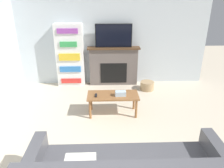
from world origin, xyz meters
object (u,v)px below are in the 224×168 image
Objects in this scene: tv at (114,36)px; storage_basket at (147,86)px; bookshelf at (70,56)px; fireplace at (114,66)px; coffee_table at (113,97)px.

tv reaches higher than storage_basket.
storage_basket is (0.89, -0.42, -1.26)m from tv.
bookshelf is at bearing -179.88° from tv.
bookshelf is (-1.18, -0.02, 0.31)m from fireplace.
tv reaches higher than coffee_table.
coffee_table is 1.58m from storage_basket.
fireplace is 1.32× the size of coffee_table.
storage_basket is at bearing -11.34° from bookshelf.
tv is at bearing 154.90° from storage_basket.
coffee_table is 2.02m from bookshelf.
bookshelf is at bearing 123.87° from coffee_table.
fireplace is 3.92× the size of storage_basket.
tv is 1.60m from storage_basket.
tv is 1.91m from coffee_table.
fireplace reaches higher than coffee_table.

